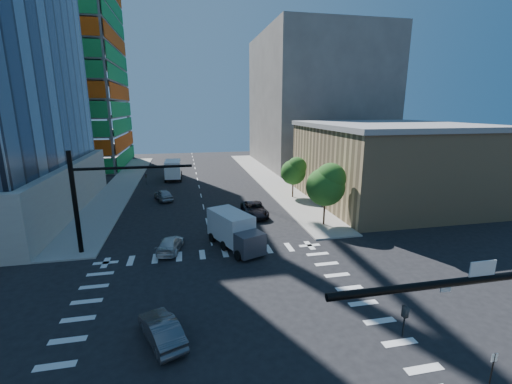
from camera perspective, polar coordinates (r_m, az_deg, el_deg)
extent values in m
plane|color=black|center=(23.17, -5.00, -19.14)|extent=(160.00, 160.00, 0.00)
cube|color=silver|center=(23.17, -5.00, -19.13)|extent=(20.00, 20.00, 0.01)
cube|color=gray|center=(62.37, 1.90, 2.31)|extent=(5.00, 60.00, 0.15)
cube|color=gray|center=(61.51, -21.36, 1.18)|extent=(5.00, 60.00, 0.15)
cube|color=#1A8F41|center=(83.16, -22.19, 21.17)|extent=(0.12, 24.00, 49.00)
cube|color=#CA480B|center=(74.21, -34.24, 20.88)|extent=(24.00, 0.12, 49.00)
cube|color=tan|center=(50.01, 21.17, 4.22)|extent=(20.00, 22.00, 10.00)
cube|color=gray|center=(49.48, 21.72, 10.27)|extent=(20.50, 22.50, 0.60)
cube|color=#5F5855|center=(79.83, 9.81, 14.72)|extent=(24.00, 30.00, 28.00)
cylinder|color=black|center=(12.69, 33.36, -12.05)|extent=(10.00, 0.24, 0.24)
imported|color=black|center=(11.69, 23.38, -19.19)|extent=(0.16, 0.20, 1.00)
cube|color=white|center=(12.56, 33.58, -10.60)|extent=(0.90, 0.04, 0.50)
cylinder|color=black|center=(33.18, -27.93, -1.63)|extent=(0.40, 0.40, 9.00)
cylinder|color=black|center=(31.53, -19.77, 3.85)|extent=(10.00, 0.24, 0.24)
imported|color=black|center=(31.61, -17.81, 1.99)|extent=(0.16, 0.20, 1.00)
cylinder|color=#382316|center=(38.11, 11.27, -3.66)|extent=(0.20, 0.20, 2.27)
sphere|color=#134A17|center=(37.31, 11.50, 0.87)|extent=(4.16, 4.16, 4.16)
sphere|color=#3B7125|center=(36.99, 12.32, 2.27)|extent=(3.25, 3.25, 3.25)
cylinder|color=#382316|center=(49.08, 6.14, 0.28)|extent=(0.20, 0.20, 1.92)
sphere|color=#134A17|center=(48.53, 6.22, 3.28)|extent=(3.52, 3.52, 3.52)
sphere|color=#3B7125|center=(48.23, 6.81, 4.19)|extent=(2.75, 2.75, 2.75)
cylinder|color=black|center=(20.09, 34.55, -23.82)|extent=(0.06, 0.06, 2.20)
cube|color=silver|center=(19.59, 34.93, -21.70)|extent=(0.30, 0.03, 0.40)
imported|color=black|center=(40.81, -0.26, -2.91)|extent=(2.73, 5.79, 1.60)
imported|color=silver|center=(32.07, -14.09, -8.44)|extent=(2.66, 4.73, 1.29)
imported|color=#97999E|center=(49.32, -15.14, -0.48)|extent=(3.11, 4.84, 1.54)
imported|color=#4F4F54|center=(20.97, -15.48, -21.23)|extent=(2.99, 4.59, 1.43)
cube|color=silver|center=(31.24, -3.35, -6.15)|extent=(4.09, 5.57, 2.62)
cube|color=#43424A|center=(31.47, -3.34, -7.27)|extent=(2.82, 2.53, 1.91)
cube|color=white|center=(63.32, -13.64, 3.95)|extent=(2.72, 5.53, 2.85)
cube|color=#43424A|center=(63.44, -13.60, 3.32)|extent=(2.56, 2.02, 2.09)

